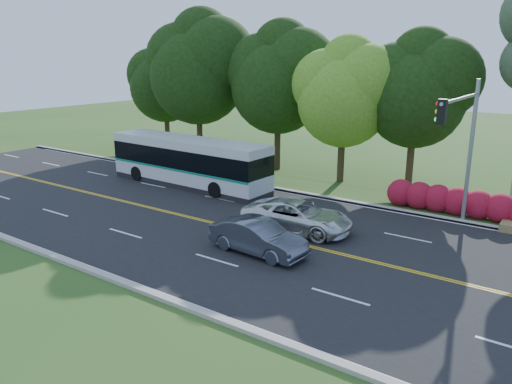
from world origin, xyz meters
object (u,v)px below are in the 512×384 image
Objects in this scene: transit_bus at (189,162)px; sedan at (258,237)px; traffic_signal at (463,134)px; suv at (297,216)px.

transit_bus is 2.68× the size of sedan.
suv is (-6.11, -4.00, -3.93)m from traffic_signal.
suv reaches higher than sedan.
traffic_signal is at bearing 4.16° from transit_bus.
traffic_signal is at bearing -36.17° from sedan.
transit_bus is 12.06m from sedan.
transit_bus is at bearing -177.87° from traffic_signal.
suv is at bearing -146.80° from traffic_signal.
transit_bus reaches higher than suv.
traffic_signal reaches higher than transit_bus.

